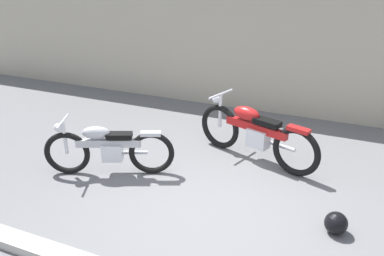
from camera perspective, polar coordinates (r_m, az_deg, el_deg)
ground_plane at (r=5.25m, az=1.98°, el=-12.21°), size 40.00×40.00×0.00m
building_wall at (r=8.36m, az=12.50°, el=12.41°), size 18.00×0.30×3.06m
helmet at (r=5.13m, az=20.32°, el=-12.92°), size 0.28×0.28×0.28m
motorcycle_silver at (r=6.04m, az=-12.21°, el=-2.93°), size 1.86×0.94×0.89m
motorcycle_red at (r=6.37m, az=9.15°, el=-0.70°), size 2.15×0.94×1.00m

